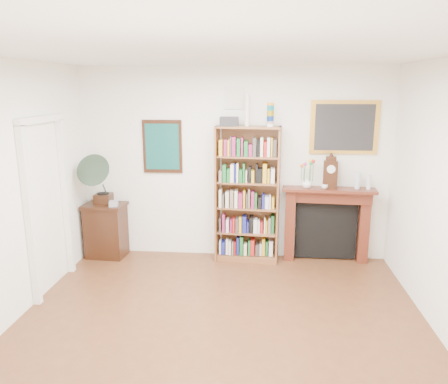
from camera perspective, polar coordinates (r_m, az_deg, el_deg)
name	(u,v)px	position (r m, az deg, el deg)	size (l,w,h in m)	color
room	(216,211)	(3.97, -1.07, -2.55)	(4.51, 5.01, 2.81)	#532C19
door_casing	(47,191)	(5.77, -22.07, 0.14)	(0.08, 1.02, 2.17)	white
teal_poster	(162,147)	(6.49, -8.05, 5.89)	(0.58, 0.04, 0.78)	black
small_picture	(234,98)	(6.29, 1.32, 12.17)	(0.26, 0.04, 0.30)	white
gilt_painting	(344,127)	(6.40, 15.44, 8.13)	(0.95, 0.04, 0.75)	gold
bookshelf	(248,187)	(6.27, 3.11, 0.65)	(0.93, 0.40, 2.27)	brown
side_cabinet	(106,230)	(6.81, -15.14, -4.84)	(0.60, 0.44, 0.82)	black
fireplace	(327,218)	(6.54, 13.27, -3.32)	(1.32, 0.40, 1.10)	#501E12
gramophone	(99,176)	(6.53, -16.05, 1.98)	(0.47, 0.58, 0.77)	black
cd_stack	(114,204)	(6.53, -14.22, -1.47)	(0.12, 0.12, 0.08)	silver
mantel_clock	(330,173)	(6.32, 13.71, 2.41)	(0.21, 0.13, 0.46)	black
flower_vase	(307,183)	(6.31, 10.75, 1.19)	(0.14, 0.14, 0.15)	white
teacup	(325,186)	(6.31, 13.01, 0.71)	(0.09, 0.09, 0.07)	silver
bottle_left	(358,180)	(6.43, 17.04, 1.47)	(0.07, 0.07, 0.24)	silver
bottle_right	(369,182)	(6.44, 18.38, 1.21)	(0.06, 0.06, 0.20)	silver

